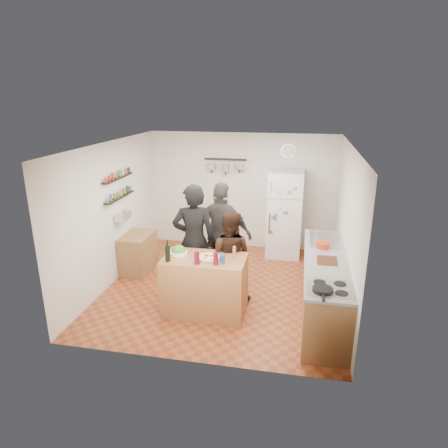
% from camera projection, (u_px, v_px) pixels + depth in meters
% --- Properties ---
extents(room_shell, '(4.20, 4.20, 4.20)m').
position_uv_depth(room_shell, '(227.00, 214.00, 7.04)').
color(room_shell, brown).
rests_on(room_shell, ground).
extents(prep_island, '(1.25, 0.72, 0.91)m').
position_uv_depth(prep_island, '(205.00, 285.00, 6.16)').
color(prep_island, '#996638').
rests_on(prep_island, floor).
extents(pizza_board, '(0.42, 0.34, 0.02)m').
position_uv_depth(pizza_board, '(209.00, 258.00, 5.98)').
color(pizza_board, olive).
rests_on(pizza_board, prep_island).
extents(pizza, '(0.34, 0.34, 0.02)m').
position_uv_depth(pizza, '(209.00, 257.00, 5.98)').
color(pizza, beige).
rests_on(pizza, pizza_board).
extents(salad_bowl, '(0.27, 0.27, 0.05)m').
position_uv_depth(salad_bowl, '(179.00, 253.00, 6.13)').
color(salad_bowl, white).
rests_on(salad_bowl, prep_island).
extents(wine_bottle, '(0.08, 0.08, 0.23)m').
position_uv_depth(wine_bottle, '(168.00, 254.00, 5.87)').
color(wine_bottle, black).
rests_on(wine_bottle, prep_island).
extents(wine_glass_near, '(0.08, 0.08, 0.18)m').
position_uv_depth(wine_glass_near, '(197.00, 258.00, 5.77)').
color(wine_glass_near, maroon).
rests_on(wine_glass_near, prep_island).
extents(wine_glass_far, '(0.07, 0.07, 0.18)m').
position_uv_depth(wine_glass_far, '(216.00, 259.00, 5.76)').
color(wine_glass_far, '#5E081F').
rests_on(wine_glass_far, prep_island).
extents(pepper_mill, '(0.05, 0.05, 0.16)m').
position_uv_depth(pepper_mill, '(234.00, 254.00, 5.96)').
color(pepper_mill, '#98693F').
rests_on(pepper_mill, prep_island).
extents(salt_canister, '(0.08, 0.08, 0.13)m').
position_uv_depth(salt_canister, '(222.00, 259.00, 5.83)').
color(salt_canister, navy).
rests_on(salt_canister, prep_island).
extents(person_left, '(0.79, 0.61, 1.92)m').
position_uv_depth(person_left, '(194.00, 241.00, 6.57)').
color(person_left, black).
rests_on(person_left, floor).
extents(person_center, '(0.79, 0.65, 1.53)m').
position_uv_depth(person_center, '(229.00, 256.00, 6.46)').
color(person_center, black).
rests_on(person_center, floor).
extents(person_back, '(1.13, 0.60, 1.84)m').
position_uv_depth(person_back, '(222.00, 234.00, 7.00)').
color(person_back, '#2E2A28').
rests_on(person_back, floor).
extents(counter_run, '(0.63, 2.63, 0.90)m').
position_uv_depth(counter_run, '(324.00, 287.00, 6.10)').
color(counter_run, '#9E7042').
rests_on(counter_run, floor).
extents(stove_top, '(0.60, 0.62, 0.02)m').
position_uv_depth(stove_top, '(330.00, 288.00, 5.07)').
color(stove_top, white).
rests_on(stove_top, counter_run).
extents(skillet, '(0.26, 0.26, 0.05)m').
position_uv_depth(skillet, '(323.00, 290.00, 4.97)').
color(skillet, black).
rests_on(skillet, stove_top).
extents(sink, '(0.50, 0.80, 0.03)m').
position_uv_depth(sink, '(325.00, 240.00, 6.75)').
color(sink, silver).
rests_on(sink, counter_run).
extents(cutting_board, '(0.30, 0.40, 0.02)m').
position_uv_depth(cutting_board, '(327.00, 261.00, 5.90)').
color(cutting_board, brown).
rests_on(cutting_board, counter_run).
extents(red_bowl, '(0.22, 0.22, 0.09)m').
position_uv_depth(red_bowl, '(323.00, 245.00, 6.37)').
color(red_bowl, red).
rests_on(red_bowl, counter_run).
extents(fridge, '(0.70, 0.68, 1.80)m').
position_uv_depth(fridge, '(285.00, 214.00, 8.24)').
color(fridge, white).
rests_on(fridge, floor).
extents(wall_clock, '(0.30, 0.03, 0.30)m').
position_uv_depth(wall_clock, '(288.00, 151.00, 8.16)').
color(wall_clock, silver).
rests_on(wall_clock, back_wall).
extents(spice_shelf_lower, '(0.12, 1.00, 0.02)m').
position_uv_depth(spice_shelf_lower, '(120.00, 197.00, 7.15)').
color(spice_shelf_lower, black).
rests_on(spice_shelf_lower, left_wall).
extents(spice_shelf_upper, '(0.12, 1.00, 0.02)m').
position_uv_depth(spice_shelf_upper, '(118.00, 178.00, 7.04)').
color(spice_shelf_upper, black).
rests_on(spice_shelf_upper, left_wall).
extents(produce_basket, '(0.18, 0.35, 0.14)m').
position_uv_depth(produce_basket, '(123.00, 216.00, 7.25)').
color(produce_basket, silver).
rests_on(produce_basket, left_wall).
extents(side_table, '(0.50, 0.80, 0.73)m').
position_uv_depth(side_table, '(138.00, 253.00, 7.65)').
color(side_table, olive).
rests_on(side_table, floor).
extents(pot_rack, '(0.90, 0.04, 0.04)m').
position_uv_depth(pot_rack, '(225.00, 159.00, 8.39)').
color(pot_rack, black).
rests_on(pot_rack, back_wall).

